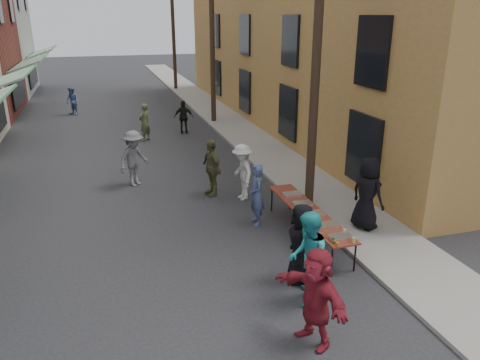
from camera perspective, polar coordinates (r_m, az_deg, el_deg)
ground at (r=10.75m, az=-6.11°, el=-11.51°), size 120.00×120.00×0.00m
sidewalk at (r=25.56m, az=-1.68°, el=7.24°), size 2.20×60.00×0.10m
building_ochre at (r=26.34m, az=12.41°, el=18.05°), size 10.00×28.00×10.00m
utility_pole_near at (r=13.48m, az=9.32°, el=14.97°), size 0.26×0.26×9.00m
utility_pole_mid at (r=24.81m, az=-3.42°, el=17.22°), size 0.26×0.26×9.00m
utility_pole_far at (r=36.56m, az=-8.15°, el=17.85°), size 0.26×0.26×9.00m
serving_table at (r=12.19m, az=8.35°, el=-3.91°), size 0.70×4.00×0.75m
catering_tray_sausage at (r=10.84m, az=12.08°, el=-6.83°), size 0.50×0.33×0.08m
catering_tray_foil_b at (r=11.35m, az=10.51°, el=-5.46°), size 0.50×0.33×0.08m
catering_tray_buns at (r=11.92m, az=8.98°, el=-4.11°), size 0.50×0.33×0.08m
catering_tray_foil_d at (r=12.50m, az=7.60°, el=-2.89°), size 0.50×0.33×0.08m
catering_tray_buns_end at (r=13.09m, az=6.34°, el=-1.77°), size 0.50×0.33×0.08m
condiment_jar_a at (r=10.51m, az=11.80°, el=-7.69°), size 0.07×0.07×0.08m
condiment_jar_b at (r=10.59m, az=11.54°, el=-7.46°), size 0.07×0.07×0.08m
condiment_jar_c at (r=10.66m, az=11.29°, el=-7.23°), size 0.07×0.07×0.08m
cup_stack at (r=10.73m, az=13.67°, el=-7.12°), size 0.08×0.08×0.12m
guest_front_a at (r=10.18m, az=7.47°, el=-7.70°), size 0.75×0.98×1.79m
guest_front_b at (r=12.78m, az=2.00°, el=-1.83°), size 0.45×0.65×1.73m
guest_front_c at (r=9.46m, az=8.24°, el=-9.48°), size 1.08×1.17×1.95m
guest_front_d at (r=14.53m, az=0.28°, el=0.97°), size 0.70×1.17×1.78m
guest_front_e at (r=14.87m, az=-3.49°, el=1.51°), size 0.68×1.15×1.84m
guest_queue_back at (r=8.43m, az=9.22°, el=-13.90°), size 1.03×1.79×1.84m
server at (r=12.74m, az=15.26°, el=-1.58°), size 0.91×1.11×1.96m
passerby_left at (r=16.10m, az=-12.81°, el=2.57°), size 1.39×1.33×1.90m
passerby_mid at (r=23.02m, az=-6.86°, el=7.62°), size 1.00×0.61×1.60m
passerby_right at (r=21.85m, az=-11.55°, el=6.90°), size 0.74×0.74×1.73m
passerby_far at (r=28.75m, az=-19.75°, el=9.03°), size 0.95×0.99×1.60m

